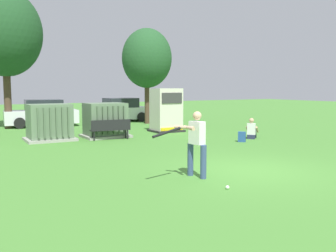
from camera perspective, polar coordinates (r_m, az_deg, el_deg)
ground_plane at (r=11.18m, az=12.28°, el=-6.51°), size 96.00×96.00×0.00m
transformer_west at (r=17.66m, az=-17.33°, el=0.45°), size 2.10×1.70×1.62m
transformer_mid_west at (r=18.24m, az=-9.38°, el=0.80°), size 2.10×1.70×1.62m
generator_enclosure at (r=20.24m, az=-0.28°, el=2.36°), size 1.60×1.40×2.30m
park_bench at (r=17.26m, az=-8.60°, el=-0.31°), size 1.83×0.59×0.92m
batter at (r=9.95m, az=4.13°, el=-2.21°), size 1.61×0.75×1.74m
sports_ball at (r=9.07m, az=8.89°, el=-9.06°), size 0.09×0.09×0.09m
seated_spectator at (r=17.93m, az=12.43°, el=-0.67°), size 0.77×0.70×0.96m
backpack at (r=16.81m, az=11.02°, el=-1.62°), size 0.38×0.38×0.44m
tree_left at (r=23.77m, az=-23.25°, el=12.63°), size 4.09×4.09×7.82m
tree_center_left at (r=24.81m, az=-3.19°, el=10.06°), size 3.20×3.20×6.12m
parked_car_left_of_center at (r=24.22m, az=-18.36°, el=1.73°), size 4.32×2.16×1.62m
parked_car_right_of_center at (r=26.43m, az=-7.31°, el=2.30°), size 4.26×2.04×1.62m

